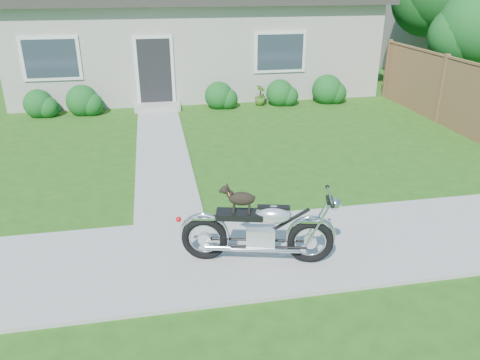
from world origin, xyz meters
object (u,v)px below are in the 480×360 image
Objects in this scene: fence at (442,89)px; potted_plant_left at (84,101)px; house at (192,26)px; potted_plant_right at (260,95)px; motorcycle_with_dog at (260,229)px.

fence reaches higher than potted_plant_left.
potted_plant_right is (1.77, -3.44, -1.84)m from house.
motorcycle_with_dog is (-0.28, -12.31, -1.61)m from house.
fence reaches higher than potted_plant_right.
house is 8.96m from fence.
motorcycle_with_dog is at bearing -137.35° from fence.
house is at bearing 117.24° from potted_plant_right.
house is 4.29m from potted_plant_right.
fence is 3.03× the size of motorcycle_with_dog.
fence is at bearing -44.74° from house.
fence is 10.32× the size of potted_plant_right.
house is 5.34m from potted_plant_left.
house is 5.76× the size of motorcycle_with_dog.
fence is (6.30, -6.24, -1.22)m from house.
potted_plant_right is at bearing 148.27° from fence.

